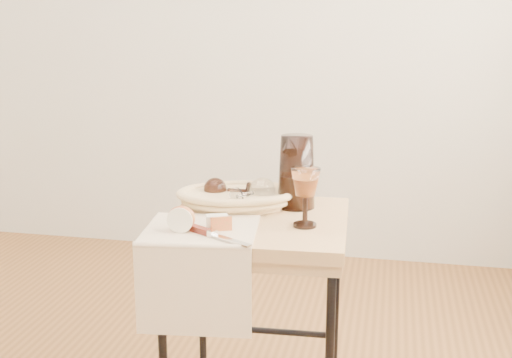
% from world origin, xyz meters
% --- Properties ---
extents(side_table, '(0.53, 0.53, 0.65)m').
position_xyz_m(side_table, '(0.61, 0.33, 0.32)').
color(side_table, olive).
rests_on(side_table, floor).
extents(tea_towel, '(0.33, 0.30, 0.01)m').
position_xyz_m(tea_towel, '(0.48, 0.19, 0.65)').
color(tea_towel, beige).
rests_on(tea_towel, side_table).
extents(bread_basket, '(0.37, 0.30, 0.05)m').
position_xyz_m(bread_basket, '(0.53, 0.43, 0.67)').
color(bread_basket, tan).
rests_on(bread_basket, side_table).
extents(goblet_lying_a, '(0.12, 0.07, 0.07)m').
position_xyz_m(goblet_lying_a, '(0.50, 0.45, 0.69)').
color(goblet_lying_a, '#371D13').
rests_on(goblet_lying_a, bread_basket).
extents(goblet_lying_b, '(0.14, 0.15, 0.08)m').
position_xyz_m(goblet_lying_b, '(0.58, 0.41, 0.70)').
color(goblet_lying_b, white).
rests_on(goblet_lying_b, bread_basket).
extents(pitcher, '(0.22, 0.27, 0.26)m').
position_xyz_m(pitcher, '(0.70, 0.47, 0.76)').
color(pitcher, black).
rests_on(pitcher, side_table).
extents(wine_goblet, '(0.10, 0.10, 0.17)m').
position_xyz_m(wine_goblet, '(0.75, 0.29, 0.73)').
color(wine_goblet, white).
rests_on(wine_goblet, side_table).
extents(apple_half, '(0.08, 0.05, 0.07)m').
position_xyz_m(apple_half, '(0.44, 0.17, 0.69)').
color(apple_half, red).
rests_on(apple_half, tea_towel).
extents(apple_wedge, '(0.06, 0.05, 0.04)m').
position_xyz_m(apple_wedge, '(0.53, 0.20, 0.67)').
color(apple_wedge, '#F4EACC').
rests_on(apple_wedge, tea_towel).
extents(table_knife, '(0.20, 0.13, 0.02)m').
position_xyz_m(table_knife, '(0.54, 0.13, 0.66)').
color(table_knife, silver).
rests_on(table_knife, tea_towel).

